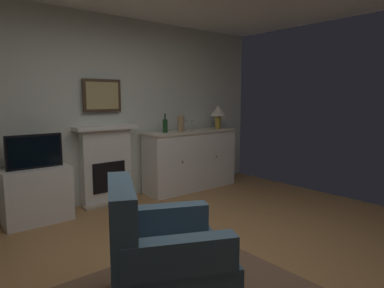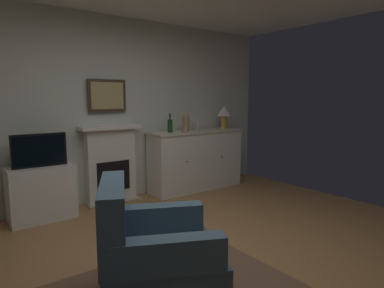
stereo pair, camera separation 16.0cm
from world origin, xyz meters
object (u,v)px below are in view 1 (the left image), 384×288
at_px(table_lamp, 218,112).
at_px(wine_glass_left, 185,123).
at_px(framed_picture, 102,96).
at_px(tv_set, 34,151).
at_px(tv_cabinet, 37,195).
at_px(wine_glass_center, 192,123).
at_px(fireplace_unit, 106,165).
at_px(sideboard_cabinet, 191,160).
at_px(armchair, 161,256).
at_px(wine_bottle, 165,126).
at_px(vase_decorative, 181,123).

xyz_separation_m(table_lamp, wine_glass_left, (-0.69, 0.04, -0.16)).
xyz_separation_m(framed_picture, tv_set, (-0.98, -0.23, -0.65)).
height_order(tv_cabinet, tv_set, tv_set).
bearing_deg(wine_glass_center, fireplace_unit, 172.87).
height_order(table_lamp, wine_glass_left, table_lamp).
distance_m(framed_picture, tv_set, 1.20).
bearing_deg(fireplace_unit, wine_glass_center, -7.13).
xyz_separation_m(sideboard_cabinet, tv_cabinet, (-2.37, 0.02, -0.15)).
relative_size(tv_set, armchair, 0.59).
xyz_separation_m(framed_picture, tv_cabinet, (-0.97, -0.21, -1.18)).
height_order(wine_glass_center, tv_set, wine_glass_center).
bearing_deg(tv_cabinet, wine_glass_left, 0.58).
relative_size(wine_bottle, armchair, 0.27).
height_order(wine_bottle, wine_glass_left, wine_bottle).
relative_size(sideboard_cabinet, wine_glass_center, 9.85).
bearing_deg(framed_picture, armchair, -106.86).
relative_size(sideboard_cabinet, wine_bottle, 5.60).
bearing_deg(wine_glass_left, tv_cabinet, -179.42).
bearing_deg(sideboard_cabinet, tv_cabinet, 179.64).
distance_m(wine_glass_left, vase_decorative, 0.18).
relative_size(wine_glass_center, vase_decorative, 0.59).
distance_m(sideboard_cabinet, wine_glass_center, 0.60).
height_order(framed_picture, vase_decorative, framed_picture).
height_order(wine_glass_center, vase_decorative, vase_decorative).
relative_size(wine_glass_center, tv_cabinet, 0.22).
xyz_separation_m(wine_glass_left, wine_glass_center, (0.11, -0.04, 0.00)).
relative_size(framed_picture, tv_set, 0.89).
height_order(wine_glass_left, wine_glass_center, same).
distance_m(framed_picture, wine_glass_center, 1.51).
bearing_deg(wine_glass_center, wine_bottle, 176.02).
distance_m(fireplace_unit, sideboard_cabinet, 1.41).
height_order(wine_glass_left, vase_decorative, vase_decorative).
relative_size(table_lamp, tv_cabinet, 0.53).
relative_size(wine_glass_left, tv_set, 0.27).
bearing_deg(framed_picture, tv_cabinet, -167.99).
height_order(table_lamp, wine_bottle, table_lamp).
xyz_separation_m(framed_picture, table_lamp, (2.00, -0.22, -0.28)).
bearing_deg(tv_cabinet, framed_picture, 12.01).
relative_size(framed_picture, tv_cabinet, 0.73).
bearing_deg(tv_cabinet, fireplace_unit, 9.45).
relative_size(fireplace_unit, wine_bottle, 3.79).
height_order(framed_picture, wine_glass_center, framed_picture).
relative_size(wine_bottle, tv_set, 0.47).
xyz_separation_m(framed_picture, wine_glass_left, (1.32, -0.18, -0.44)).
height_order(wine_glass_left, tv_set, wine_glass_left).
relative_size(framed_picture, sideboard_cabinet, 0.34).
xyz_separation_m(fireplace_unit, armchair, (-0.77, -2.50, -0.17)).
height_order(fireplace_unit, wine_glass_left, wine_glass_left).
bearing_deg(tv_set, wine_glass_left, 1.16).
bearing_deg(tv_set, wine_bottle, 1.27).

